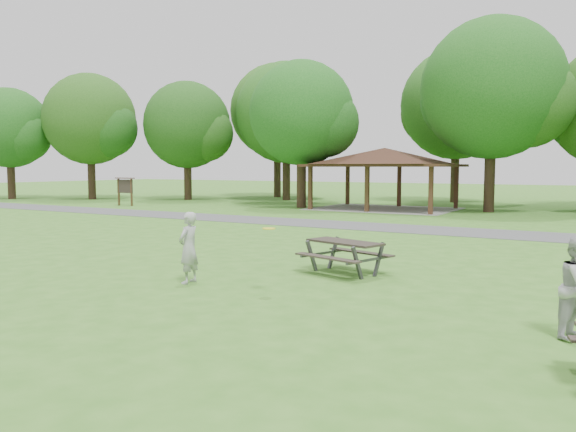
{
  "coord_description": "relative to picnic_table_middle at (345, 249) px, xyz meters",
  "views": [
    {
      "loc": [
        8.52,
        -8.65,
        2.59
      ],
      "look_at": [
        1.0,
        4.0,
        1.3
      ],
      "focal_mm": 35.0,
      "sensor_mm": 36.0,
      "label": 1
    }
  ],
  "objects": [
    {
      "name": "pavilion",
      "position": [
        -6.81,
        20.35,
        2.46
      ],
      "size": [
        8.6,
        7.01,
        3.76
      ],
      "color": "#382414",
      "rests_on": "ground"
    },
    {
      "name": "ground",
      "position": [
        -2.81,
        -3.65,
        -0.61
      ],
      "size": [
        160.0,
        160.0,
        0.0
      ],
      "primitive_type": "plane",
      "color": "#397320",
      "rests_on": "ground"
    },
    {
      "name": "tree_flank_left",
      "position": [
        -36.73,
        15.38,
        4.92
      ],
      "size": [
        6.72,
        6.4,
        8.93
      ],
      "color": "black",
      "rests_on": "ground"
    },
    {
      "name": "tree_row_c",
      "position": [
        -16.71,
        25.38,
        5.93
      ],
      "size": [
        8.19,
        7.8,
        10.67
      ],
      "color": "black",
      "rests_on": "ground"
    },
    {
      "name": "tree_row_b",
      "position": [
        -23.73,
        21.88,
        5.06
      ],
      "size": [
        7.14,
        6.8,
        9.28
      ],
      "color": "#2F1E15",
      "rests_on": "ground"
    },
    {
      "name": "picnic_table_middle",
      "position": [
        0.0,
        0.0,
        0.0
      ],
      "size": [
        2.25,
        1.99,
        0.82
      ],
      "color": "black",
      "rests_on": "ground"
    },
    {
      "name": "frisbee_in_flight",
      "position": [
        -0.36,
        -2.84,
        0.74
      ],
      "size": [
        0.27,
        0.27,
        0.02
      ],
      "color": "yellow",
      "rests_on": "ground"
    },
    {
      "name": "notice_board",
      "position": [
        -22.81,
        14.35,
        0.7
      ],
      "size": [
        1.6,
        0.3,
        1.88
      ],
      "color": "#352313",
      "rests_on": "ground"
    },
    {
      "name": "tree_deep_a",
      "position": [
        -19.71,
        28.88,
        6.52
      ],
      "size": [
        8.4,
        8.0,
        11.38
      ],
      "color": "#2E1F14",
      "rests_on": "ground"
    },
    {
      "name": "tree_deep_b",
      "position": [
        -4.71,
        29.38,
        6.28
      ],
      "size": [
        8.4,
        8.0,
        11.13
      ],
      "color": "#322316",
      "rests_on": "ground"
    },
    {
      "name": "tree_row_d",
      "position": [
        -11.73,
        18.88,
        5.16
      ],
      "size": [
        6.93,
        6.6,
        9.27
      ],
      "color": "black",
      "rests_on": "ground"
    },
    {
      "name": "tree_row_a",
      "position": [
        -30.72,
        18.38,
        5.55
      ],
      "size": [
        7.56,
        7.2,
        9.97
      ],
      "color": "black",
      "rests_on": "ground"
    },
    {
      "name": "asphalt_path",
      "position": [
        -2.81,
        10.35,
        -0.6
      ],
      "size": [
        120.0,
        3.2,
        0.02
      ],
      "primitive_type": "cube",
      "color": "#4A4A4D",
      "rests_on": "ground"
    },
    {
      "name": "tree_row_e",
      "position": [
        -0.71,
        21.38,
        6.17
      ],
      "size": [
        8.4,
        8.0,
        11.02
      ],
      "color": "black",
      "rests_on": "ground"
    },
    {
      "name": "frisbee_thrower",
      "position": [
        -2.5,
        -2.82,
        0.19
      ],
      "size": [
        0.42,
        0.61,
        1.6
      ],
      "primitive_type": "imported",
      "rotation": [
        0.0,
        0.0,
        -1.5
      ],
      "color": "#A3A3A6",
      "rests_on": "ground"
    }
  ]
}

